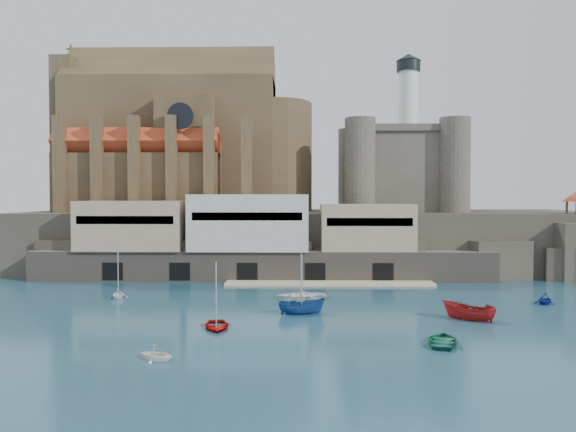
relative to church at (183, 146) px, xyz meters
The scene contains 13 objects.
ground 53.14m from the church, 60.03° to the right, with size 300.00×300.00×0.00m, color #194254.
promontory 29.58m from the church, ahead, with size 100.00×36.00×10.00m.
quay 28.37m from the church, 53.41° to the right, with size 70.00×12.00×13.05m.
church is the anchor object (origin of this frame).
castle_keep 40.39m from the church, ahead, with size 21.20×21.20×29.30m.
boat_0 57.32m from the church, 74.90° to the right, with size 3.52×1.02×4.93m, color #9A0904.
boat_1 66.32m from the church, 80.20° to the right, with size 2.55×1.56×2.96m, color white.
boat_2 54.25m from the church, 63.56° to the right, with size 1.94×1.99×5.15m, color navy.
boat_3 69.53m from the church, 58.73° to the right, with size 3.81×1.11×5.34m, color #146242.
boat_4 41.73m from the church, 91.34° to the right, with size 2.76×1.68×3.19m, color white.
boat_5 65.10m from the church, 50.19° to the right, with size 2.09×2.15×5.56m, color maroon.
boat_6 47.00m from the church, 57.91° to the right, with size 4.56×1.32×6.38m, color white.
boat_7 67.28m from the church, 36.85° to the right, with size 2.73×1.67×3.16m, color navy.
Camera 1 is at (-2.39, -62.73, 12.70)m, focal length 35.00 mm.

